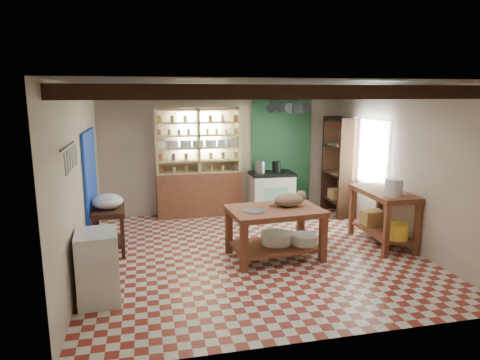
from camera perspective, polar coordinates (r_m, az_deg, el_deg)
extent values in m
cube|color=maroon|center=(6.84, 1.86, -9.76)|extent=(5.00, 5.00, 0.02)
cube|color=#504F55|center=(6.37, 2.01, 12.67)|extent=(5.00, 5.00, 0.02)
cube|color=#BCAC98|center=(8.89, -2.21, 3.93)|extent=(5.00, 0.04, 2.60)
cube|color=#BCAC98|center=(4.18, 10.78, -4.96)|extent=(5.00, 0.04, 2.60)
cube|color=#BCAC98|center=(6.33, -20.52, 0.12)|extent=(0.04, 5.00, 2.60)
cube|color=#BCAC98|center=(7.51, 20.71, 1.80)|extent=(0.04, 5.00, 2.60)
cube|color=#371E13|center=(6.37, 2.00, 11.59)|extent=(5.00, 3.80, 0.15)
cube|color=#183FBA|center=(7.24, -19.29, -0.06)|extent=(0.04, 1.40, 1.60)
cube|color=#20512F|center=(9.18, 5.53, 3.81)|extent=(1.30, 0.04, 2.30)
cube|color=#B0C6B0|center=(8.75, -5.44, 6.40)|extent=(0.90, 0.02, 0.80)
cube|color=#B0C6B0|center=(8.33, 16.87, 3.63)|extent=(0.02, 1.30, 1.20)
cube|color=black|center=(5.07, -21.93, 2.86)|extent=(0.06, 0.90, 0.28)
cube|color=black|center=(8.71, 6.54, 9.52)|extent=(0.86, 0.12, 0.36)
cube|color=tan|center=(8.65, -5.55, 2.33)|extent=(1.70, 0.34, 2.20)
cube|color=#371E13|center=(8.99, 13.10, 1.79)|extent=(0.40, 0.86, 2.00)
cube|color=brown|center=(6.55, 4.64, -7.07)|extent=(1.43, 1.01, 0.78)
cube|color=silver|center=(8.94, 4.23, -1.70)|extent=(0.89, 0.60, 0.87)
cube|color=#371E13|center=(7.04, -17.00, -6.47)|extent=(0.52, 0.73, 0.72)
cube|color=silver|center=(5.48, -18.40, -10.93)|extent=(0.52, 0.61, 0.87)
cube|color=brown|center=(7.47, 18.44, -4.75)|extent=(0.66, 1.28, 0.91)
ellipsoid|color=#937355|center=(6.55, 6.58, -2.64)|extent=(0.52, 0.44, 0.20)
cylinder|color=#A1A2A9|center=(6.27, 1.89, -4.08)|extent=(0.37, 0.37, 0.02)
cylinder|color=silver|center=(6.64, 4.87, -7.70)|extent=(0.51, 0.51, 0.17)
cylinder|color=silver|center=(6.67, 8.57, -7.81)|extent=(0.44, 0.44, 0.14)
cylinder|color=#A1A2A9|center=(8.76, 2.72, 1.76)|extent=(0.21, 0.21, 0.24)
cylinder|color=black|center=(8.86, 4.90, 1.77)|extent=(0.18, 0.18, 0.22)
ellipsoid|color=silver|center=(6.91, -17.23, -2.71)|extent=(0.49, 0.49, 0.23)
cylinder|color=silver|center=(7.02, 19.81, -0.92)|extent=(0.28, 0.28, 0.27)
cube|color=#B08347|center=(7.75, 17.29, -4.80)|extent=(0.36, 0.29, 0.25)
cylinder|color=gold|center=(7.13, 20.20, -6.42)|extent=(0.34, 0.34, 0.24)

